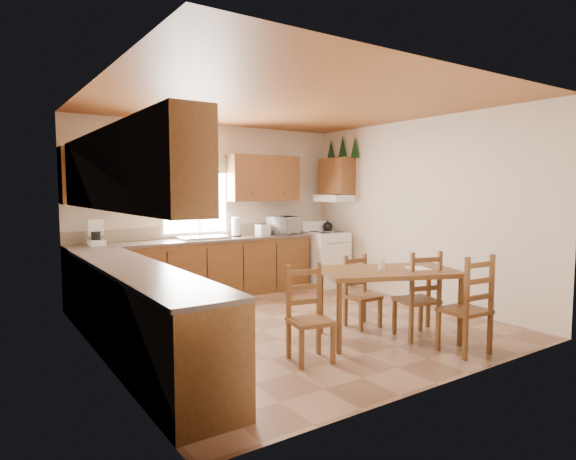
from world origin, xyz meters
TOP-DOWN VIEW (x-y plane):
  - floor at (0.00, 0.00)m, footprint 4.50×4.50m
  - ceiling at (0.00, 0.00)m, footprint 4.50×4.50m
  - wall_left at (-2.25, 0.00)m, footprint 4.50×4.50m
  - wall_right at (2.25, 0.00)m, footprint 4.50×4.50m
  - wall_back at (0.00, 2.25)m, footprint 4.50×4.50m
  - wall_front at (0.00, -2.25)m, footprint 4.50×4.50m
  - lower_cab_back at (-0.38, 1.95)m, footprint 3.75×0.60m
  - lower_cab_left at (-1.95, -0.15)m, footprint 0.60×3.60m
  - counter_back at (-0.38, 1.95)m, footprint 3.75×0.63m
  - counter_left at (-1.95, -0.15)m, footprint 0.63×3.60m
  - backsplash at (-0.38, 2.24)m, footprint 3.75×0.01m
  - upper_cab_back_left at (-1.55, 2.08)m, footprint 1.41×0.33m
  - upper_cab_back_right at (0.86, 2.08)m, footprint 1.25×0.33m
  - upper_cab_left at (-2.08, -0.15)m, footprint 0.33×3.60m
  - upper_cab_stove at (2.08, 1.65)m, footprint 0.33×0.62m
  - range_hood at (2.03, 1.65)m, footprint 0.44×0.62m
  - window_frame at (-0.30, 2.22)m, footprint 1.13×0.02m
  - window_pane at (-0.30, 2.21)m, footprint 1.05×0.01m
  - window_valance at (-0.30, 2.19)m, footprint 1.19×0.01m
  - sink_basin at (-0.30, 1.95)m, footprint 0.75×0.45m
  - pine_decal_a at (2.21, 1.33)m, footprint 0.22×0.22m
  - pine_decal_b at (2.21, 1.65)m, footprint 0.22×0.22m
  - pine_decal_c at (2.21, 1.97)m, footprint 0.22×0.22m
  - stove at (1.88, 1.67)m, footprint 0.68×0.69m
  - coffeemaker at (-1.85, 1.95)m, footprint 0.26×0.29m
  - paper_towel at (0.28, 1.99)m, footprint 0.14×0.14m
  - toaster at (0.73, 1.89)m, footprint 0.25×0.19m
  - microwave at (1.18, 1.95)m, footprint 0.56×0.46m
  - dining_table at (0.56, -1.08)m, footprint 1.68×1.35m
  - chair_near_left at (0.88, -1.21)m, footprint 0.50×0.49m
  - chair_near_right at (0.89, -1.83)m, footprint 0.45×0.44m
  - chair_far_left at (-0.58, -1.16)m, footprint 0.46×0.44m
  - chair_far_right at (0.67, -0.56)m, footprint 0.37×0.35m
  - table_paper at (0.89, -1.21)m, footprint 0.29×0.33m
  - table_card at (0.48, -1.06)m, footprint 0.09×0.02m

SIDE VIEW (x-z plane):
  - floor at x=0.00m, z-range 0.00..0.00m
  - dining_table at x=0.56m, z-range 0.00..0.79m
  - chair_far_right at x=0.67m, z-range 0.00..0.86m
  - lower_cab_back at x=-0.38m, z-range 0.00..0.88m
  - lower_cab_left at x=-1.95m, z-range 0.00..0.88m
  - stove at x=1.88m, z-range 0.00..0.92m
  - chair_far_left at x=-0.58m, z-range 0.00..0.93m
  - chair_near_left at x=0.88m, z-range 0.00..0.99m
  - chair_near_right at x=0.89m, z-range 0.00..1.01m
  - table_paper at x=0.89m, z-range 0.79..0.79m
  - table_card at x=0.48m, z-range 0.79..0.91m
  - counter_back at x=-0.38m, z-range 0.88..0.92m
  - counter_left at x=-1.95m, z-range 0.88..0.92m
  - sink_basin at x=-0.30m, z-range 0.92..0.96m
  - backsplash at x=-0.38m, z-range 0.92..1.10m
  - toaster at x=0.73m, z-range 0.92..1.10m
  - microwave at x=1.18m, z-range 0.92..1.21m
  - paper_towel at x=0.28m, z-range 0.92..1.23m
  - coffeemaker at x=-1.85m, z-range 0.92..1.25m
  - wall_left at x=-2.25m, z-range 1.35..1.35m
  - wall_right at x=2.25m, z-range 1.35..1.35m
  - wall_back at x=0.00m, z-range 1.35..1.35m
  - wall_front at x=0.00m, z-range 1.35..1.35m
  - range_hood at x=2.03m, z-range 1.46..1.58m
  - window_frame at x=-0.30m, z-range 0.96..2.14m
  - window_pane at x=-0.30m, z-range 1.00..2.10m
  - upper_cab_back_left at x=-1.55m, z-range 1.48..2.23m
  - upper_cab_back_right at x=0.86m, z-range 1.48..2.23m
  - upper_cab_left at x=-2.08m, z-range 1.48..2.23m
  - upper_cab_stove at x=2.08m, z-range 1.59..2.21m
  - window_valance at x=-0.30m, z-range 1.93..2.17m
  - pine_decal_a at x=2.21m, z-range 2.20..2.56m
  - pine_decal_c at x=2.21m, z-range 2.20..2.56m
  - pine_decal_b at x=2.21m, z-range 2.24..2.60m
  - ceiling at x=0.00m, z-range 2.70..2.70m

